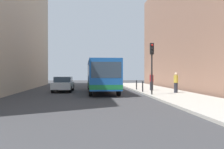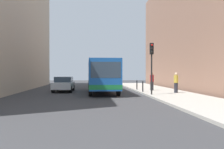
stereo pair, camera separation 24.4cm
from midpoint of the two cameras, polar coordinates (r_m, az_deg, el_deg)
The scene contains 11 objects.
ground_plane at distance 21.94m, azimuth -1.16°, elevation -4.52°, with size 80.00×80.00×0.00m, color #38383A.
sidewalk at distance 22.93m, azimuth 12.47°, elevation -4.13°, with size 4.40×40.00×0.15m, color #ADA89E.
building_right at distance 29.28m, azimuth 21.73°, elevation 10.04°, with size 7.00×32.00×13.59m, color #936B56.
bus at distance 24.24m, azimuth -2.09°, elevation 0.03°, with size 2.65×11.05×3.00m.
car_beside_bus at distance 25.47m, azimuth -10.61°, elevation -2.07°, with size 1.94×4.44×1.48m.
car_behind_bus at distance 35.58m, azimuth -2.03°, elevation -1.35°, with size 2.07×4.50×1.48m.
traffic_light at distance 20.29m, azimuth 9.32°, elevation 3.57°, with size 0.28×0.33×4.10m.
bollard_near at distance 23.11m, azimuth 7.30°, elevation -2.72°, with size 0.11×0.11×0.95m, color black.
bollard_mid at distance 25.95m, azimuth 5.94°, elevation -2.37°, with size 0.11×0.11×0.95m, color black.
pedestrian_near_signal at distance 22.51m, azimuth 14.61°, elevation -1.79°, with size 0.38×0.38×1.75m.
pedestrian_mid_sidewalk at distance 25.06m, azimuth 9.31°, elevation -1.53°, with size 0.38×0.38×1.77m.
Camera 2 is at (-1.30, -21.82, 1.90)m, focal length 40.32 mm.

